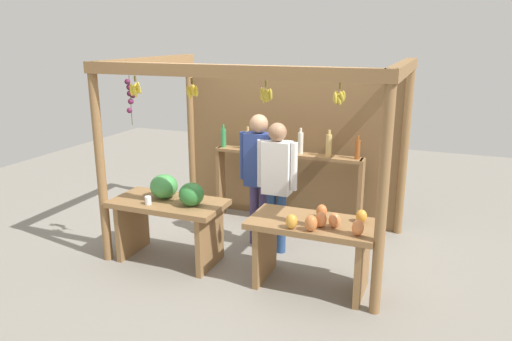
{
  "coord_description": "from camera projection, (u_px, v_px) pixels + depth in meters",
  "views": [
    {
      "loc": [
        1.96,
        -5.13,
        2.49
      ],
      "look_at": [
        0.0,
        -0.2,
        1.0
      ],
      "focal_mm": 34.02,
      "sensor_mm": 36.0,
      "label": 1
    }
  ],
  "objects": [
    {
      "name": "ground_plane",
      "position": [
        262.0,
        245.0,
        5.96
      ],
      "size": [
        12.0,
        12.0,
        0.0
      ],
      "primitive_type": "plane",
      "color": "gray",
      "rests_on": "ground"
    },
    {
      "name": "market_stall",
      "position": [
        275.0,
        133.0,
        6.01
      ],
      "size": [
        3.13,
        2.14,
        2.23
      ],
      "color": "olive",
      "rests_on": "ground"
    },
    {
      "name": "fruit_counter_left",
      "position": [
        171.0,
        209.0,
        5.4
      ],
      "size": [
        1.27,
        0.64,
        0.99
      ],
      "color": "olive",
      "rests_on": "ground"
    },
    {
      "name": "fruit_counter_right",
      "position": [
        314.0,
        238.0,
        4.82
      ],
      "size": [
        1.27,
        0.65,
        0.87
      ],
      "color": "olive",
      "rests_on": "ground"
    },
    {
      "name": "bottle_shelf_unit",
      "position": [
        287.0,
        168.0,
        6.4
      ],
      "size": [
        2.01,
        0.22,
        1.34
      ],
      "color": "olive",
      "rests_on": "ground"
    },
    {
      "name": "vendor_man",
      "position": [
        259.0,
        168.0,
        5.73
      ],
      "size": [
        0.48,
        0.22,
        1.61
      ],
      "rotation": [
        0.0,
        0.0,
        0.17
      ],
      "color": "#473B6D",
      "rests_on": "ground"
    },
    {
      "name": "vendor_woman",
      "position": [
        277.0,
        177.0,
        5.54
      ],
      "size": [
        0.48,
        0.21,
        1.55
      ],
      "rotation": [
        0.0,
        0.0,
        0.04
      ],
      "color": "navy",
      "rests_on": "ground"
    }
  ]
}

